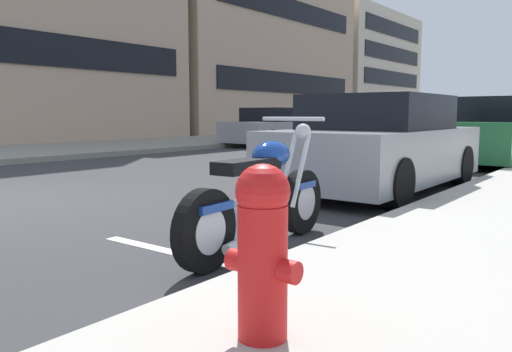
{
  "coord_description": "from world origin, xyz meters",
  "views": [
    {
      "loc": [
        -2.82,
        -6.61,
        1.13
      ],
      "look_at": [
        0.74,
        -3.9,
        0.58
      ],
      "focal_mm": 35.84,
      "sensor_mm": 36.0,
      "label": 1
    }
  ],
  "objects_px": {
    "parked_car_near_corner": "(490,132)",
    "fire_hydrant": "(263,247)",
    "parked_motorcycle": "(262,200)",
    "parked_car_far_down_curb": "(379,146)",
    "car_opposite_curb": "(278,128)"
  },
  "relations": [
    {
      "from": "parked_car_far_down_curb",
      "to": "car_opposite_curb",
      "type": "xyz_separation_m",
      "value": [
        7.86,
        7.3,
        -0.02
      ]
    },
    {
      "from": "fire_hydrant",
      "to": "parked_car_far_down_curb",
      "type": "bearing_deg",
      "value": 18.95
    },
    {
      "from": "car_opposite_curb",
      "to": "parked_car_near_corner",
      "type": "bearing_deg",
      "value": 73.51
    },
    {
      "from": "parked_car_far_down_curb",
      "to": "parked_car_near_corner",
      "type": "relative_size",
      "value": 0.94
    },
    {
      "from": "parked_motorcycle",
      "to": "fire_hydrant",
      "type": "relative_size",
      "value": 2.63
    },
    {
      "from": "parked_car_near_corner",
      "to": "fire_hydrant",
      "type": "xyz_separation_m",
      "value": [
        -10.58,
        -1.5,
        -0.16
      ]
    },
    {
      "from": "parked_motorcycle",
      "to": "parked_car_far_down_curb",
      "type": "height_order",
      "value": "parked_car_far_down_curb"
    },
    {
      "from": "parked_car_far_down_curb",
      "to": "parked_motorcycle",
      "type": "bearing_deg",
      "value": -170.53
    },
    {
      "from": "fire_hydrant",
      "to": "car_opposite_curb",
      "type": "bearing_deg",
      "value": 34.68
    },
    {
      "from": "parked_car_far_down_curb",
      "to": "car_opposite_curb",
      "type": "distance_m",
      "value": 10.73
    },
    {
      "from": "parked_motorcycle",
      "to": "fire_hydrant",
      "type": "distance_m",
      "value": 2.01
    },
    {
      "from": "parked_car_near_corner",
      "to": "car_opposite_curb",
      "type": "height_order",
      "value": "parked_car_near_corner"
    },
    {
      "from": "parked_motorcycle",
      "to": "fire_hydrant",
      "type": "xyz_separation_m",
      "value": [
        -1.6,
        -1.2,
        0.13
      ]
    },
    {
      "from": "parked_motorcycle",
      "to": "parked_car_near_corner",
      "type": "relative_size",
      "value": 0.48
    },
    {
      "from": "parked_motorcycle",
      "to": "fire_hydrant",
      "type": "bearing_deg",
      "value": -147.08
    }
  ]
}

